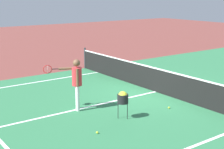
# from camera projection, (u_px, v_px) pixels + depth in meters

# --- Properties ---
(ground_plane) EXTENTS (60.00, 60.00, 0.00)m
(ground_plane) POSITION_uv_depth(u_px,v_px,m) (155.00, 92.00, 13.06)
(ground_plane) COLOR brown
(court_surface_inbounds) EXTENTS (10.62, 24.40, 0.00)m
(court_surface_inbounds) POSITION_uv_depth(u_px,v_px,m) (155.00, 92.00, 13.06)
(court_surface_inbounds) COLOR #2D7247
(court_surface_inbounds) RESTS_ON ground_plane
(line_center_service) EXTENTS (0.10, 6.40, 0.01)m
(line_center_service) POSITION_uv_depth(u_px,v_px,m) (86.00, 107.00, 11.23)
(line_center_service) COLOR white
(line_center_service) RESTS_ON ground_plane
(net) EXTENTS (10.65, 0.09, 1.07)m
(net) POSITION_uv_depth(u_px,v_px,m) (156.00, 80.00, 12.94)
(net) COLOR #33383D
(net) RESTS_ON ground_plane
(player_near) EXTENTS (0.85, 1.06, 1.70)m
(player_near) POSITION_uv_depth(u_px,v_px,m) (76.00, 79.00, 10.76)
(player_near) COLOR white
(player_near) RESTS_ON ground_plane
(ball_hopper) EXTENTS (0.34, 0.34, 0.87)m
(ball_hopper) POSITION_uv_depth(u_px,v_px,m) (123.00, 98.00, 10.07)
(ball_hopper) COLOR black
(ball_hopper) RESTS_ON ground_plane
(tennis_ball_mid_court) EXTENTS (0.07, 0.07, 0.07)m
(tennis_ball_mid_court) POSITION_uv_depth(u_px,v_px,m) (97.00, 132.00, 9.12)
(tennis_ball_mid_court) COLOR #CCE033
(tennis_ball_mid_court) RESTS_ON ground_plane
(tennis_ball_near_net) EXTENTS (0.07, 0.07, 0.07)m
(tennis_ball_near_net) POSITION_uv_depth(u_px,v_px,m) (169.00, 108.00, 11.12)
(tennis_ball_near_net) COLOR #CCE033
(tennis_ball_near_net) RESTS_ON ground_plane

